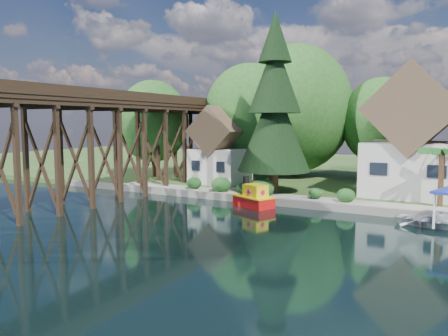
# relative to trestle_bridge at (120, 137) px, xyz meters

# --- Properties ---
(ground) EXTENTS (140.00, 140.00, 0.00)m
(ground) POSITION_rel_trestle_bridge_xyz_m (16.00, -5.17, -5.35)
(ground) COLOR black
(ground) RESTS_ON ground
(bank) EXTENTS (140.00, 52.00, 0.50)m
(bank) POSITION_rel_trestle_bridge_xyz_m (16.00, 28.83, -5.10)
(bank) COLOR #2A4C1E
(bank) RESTS_ON ground
(seawall) EXTENTS (60.00, 0.40, 0.62)m
(seawall) POSITION_rel_trestle_bridge_xyz_m (20.00, 2.83, -5.04)
(seawall) COLOR slate
(seawall) RESTS_ON ground
(promenade) EXTENTS (50.00, 2.60, 0.06)m
(promenade) POSITION_rel_trestle_bridge_xyz_m (22.00, 4.13, -4.82)
(promenade) COLOR gray
(promenade) RESTS_ON bank
(trestle_bridge) EXTENTS (4.12, 44.18, 9.30)m
(trestle_bridge) POSITION_rel_trestle_bridge_xyz_m (0.00, 0.00, 0.00)
(trestle_bridge) COLOR black
(trestle_bridge) RESTS_ON ground
(house_left) EXTENTS (7.64, 8.64, 11.02)m
(house_left) POSITION_rel_trestle_bridge_xyz_m (23.00, 10.83, -0.21)
(house_left) COLOR beige
(house_left) RESTS_ON bank
(shed) EXTENTS (5.09, 5.40, 7.85)m
(shed) POSITION_rel_trestle_bridge_xyz_m (5.00, 9.33, -1.52)
(shed) COLOR beige
(shed) RESTS_ON bank
(bg_trees) EXTENTS (49.90, 13.30, 10.57)m
(bg_trees) POSITION_rel_trestle_bridge_xyz_m (17.00, 16.08, 1.94)
(bg_trees) COLOR #382314
(bg_trees) RESTS_ON bank
(shrubs) EXTENTS (15.76, 2.47, 1.70)m
(shrubs) POSITION_rel_trestle_bridge_xyz_m (11.40, 4.09, -4.12)
(shrubs) COLOR #194418
(shrubs) RESTS_ON bank
(conifer) EXTENTS (6.36, 6.36, 15.65)m
(conifer) POSITION_rel_trestle_bridge_xyz_m (12.21, 6.02, 2.69)
(conifer) COLOR #382314
(conifer) RESTS_ON bank
(palm_tree) EXTENTS (3.67, 3.67, 4.54)m
(palm_tree) POSITION_rel_trestle_bridge_xyz_m (25.46, 5.65, -0.89)
(palm_tree) COLOR #382314
(palm_tree) RESTS_ON bank
(tugboat) EXTENTS (3.76, 3.01, 2.40)m
(tugboat) POSITION_rel_trestle_bridge_xyz_m (12.42, 1.46, -4.63)
(tugboat) COLOR red
(tugboat) RESTS_ON ground
(boat_white_a) EXTENTS (4.65, 3.76, 0.85)m
(boat_white_a) POSITION_rel_trestle_bridge_xyz_m (25.09, 1.07, -4.92)
(boat_white_a) COLOR silver
(boat_white_a) RESTS_ON ground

